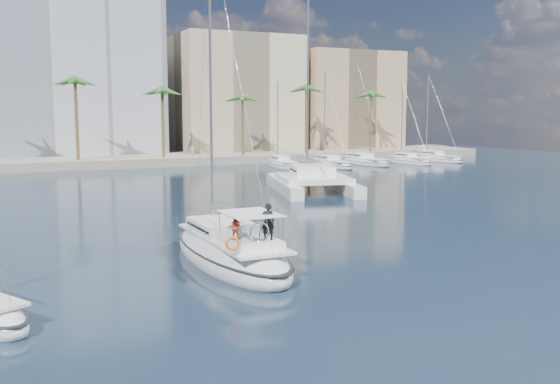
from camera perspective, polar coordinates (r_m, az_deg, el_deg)
name	(u,v)px	position (r m, az deg, el deg)	size (l,w,h in m)	color
ground	(312,252)	(34.33, 2.90, -5.50)	(160.00, 160.00, 0.00)	black
quay	(115,161)	(92.25, -14.87, 2.78)	(120.00, 14.00, 1.20)	gray
building_modern	(16,68)	(102.92, -23.00, 10.37)	(42.00, 16.00, 28.00)	silver
building_beige	(236,97)	(106.50, -4.03, 8.66)	(20.00, 14.00, 20.00)	#C9B890
building_tan_right	(345,103)	(113.33, 5.95, 8.05)	(18.00, 12.00, 18.00)	tan
palm_centre	(117,91)	(88.08, -14.64, 8.88)	(3.60, 3.60, 12.30)	brown
palm_right	(337,94)	(99.83, 5.19, 8.89)	(3.60, 3.60, 12.30)	brown
main_sloop	(230,252)	(31.91, -4.59, -5.50)	(4.15, 12.42, 18.33)	silver
catamaran	(312,179)	(60.00, 2.97, 1.20)	(9.98, 14.82, 19.56)	silver
seagull	(231,247)	(32.89, -4.47, -5.06)	(1.19, 0.51, 0.22)	silver
moored_yacht_a	(283,168)	(84.82, 0.24, 2.23)	(2.72, 9.35, 11.90)	silver
moored_yacht_b	(332,167)	(86.00, 4.74, 2.28)	(3.14, 10.78, 13.72)	silver
moored_yacht_c	(364,164)	(91.03, 7.70, 2.52)	(3.55, 12.21, 15.54)	silver
moored_yacht_d	(409,164)	(93.04, 11.75, 2.54)	(2.72, 9.35, 11.90)	silver
moored_yacht_e	(436,161)	(98.57, 14.11, 2.73)	(3.14, 10.78, 13.72)	silver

